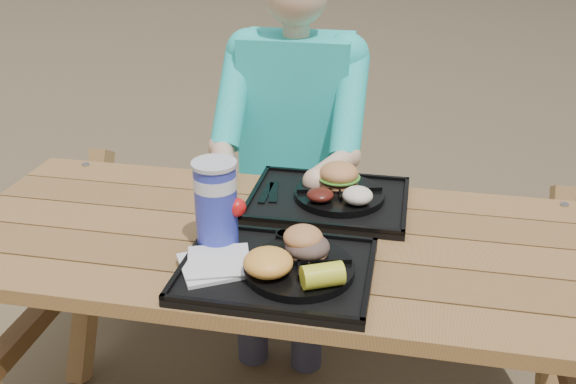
# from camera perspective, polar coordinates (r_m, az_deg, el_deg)

# --- Properties ---
(picnic_table) EXTENTS (1.80, 1.49, 0.75)m
(picnic_table) POSITION_cam_1_polar(r_m,az_deg,el_deg) (1.91, -0.00, -13.81)
(picnic_table) COLOR #999999
(picnic_table) RESTS_ON ground
(tray_near) EXTENTS (0.45, 0.35, 0.02)m
(tray_near) POSITION_cam_1_polar(r_m,az_deg,el_deg) (1.53, -1.02, -7.13)
(tray_near) COLOR black
(tray_near) RESTS_ON picnic_table
(tray_far) EXTENTS (0.45, 0.35, 0.02)m
(tray_far) POSITION_cam_1_polar(r_m,az_deg,el_deg) (1.86, 3.62, -0.85)
(tray_far) COLOR black
(tray_far) RESTS_ON picnic_table
(plate_near) EXTENTS (0.26, 0.26, 0.02)m
(plate_near) POSITION_cam_1_polar(r_m,az_deg,el_deg) (1.51, 0.99, -6.81)
(plate_near) COLOR black
(plate_near) RESTS_ON tray_near
(plate_far) EXTENTS (0.26, 0.26, 0.02)m
(plate_far) POSITION_cam_1_polar(r_m,az_deg,el_deg) (1.86, 4.60, -0.25)
(plate_far) COLOR black
(plate_far) RESTS_ON tray_far
(napkin_stack) EXTENTS (0.21, 0.21, 0.02)m
(napkin_stack) POSITION_cam_1_polar(r_m,az_deg,el_deg) (1.53, -6.64, -6.39)
(napkin_stack) COLOR silver
(napkin_stack) RESTS_ON tray_near
(soda_cup) EXTENTS (0.10, 0.10, 0.21)m
(soda_cup) POSITION_cam_1_polar(r_m,az_deg,el_deg) (1.59, -6.40, -1.18)
(soda_cup) COLOR #1622A9
(soda_cup) RESTS_ON tray_near
(condiment_bbq) EXTENTS (0.04, 0.04, 0.03)m
(condiment_bbq) POSITION_cam_1_polar(r_m,az_deg,el_deg) (1.62, -0.34, -4.05)
(condiment_bbq) COLOR black
(condiment_bbq) RESTS_ON tray_near
(condiment_mustard) EXTENTS (0.05, 0.05, 0.03)m
(condiment_mustard) POSITION_cam_1_polar(r_m,az_deg,el_deg) (1.61, 2.08, -4.26)
(condiment_mustard) COLOR yellow
(condiment_mustard) RESTS_ON tray_near
(sandwich) EXTENTS (0.10, 0.10, 0.10)m
(sandwich) POSITION_cam_1_polar(r_m,az_deg,el_deg) (1.52, 1.74, -3.85)
(sandwich) COLOR #C07943
(sandwich) RESTS_ON plate_near
(mac_cheese) EXTENTS (0.11, 0.11, 0.06)m
(mac_cheese) POSITION_cam_1_polar(r_m,az_deg,el_deg) (1.45, -1.78, -6.28)
(mac_cheese) COLOR #FDB142
(mac_cheese) RESTS_ON plate_near
(corn_cob) EXTENTS (0.12, 0.12, 0.05)m
(corn_cob) POSITION_cam_1_polar(r_m,az_deg,el_deg) (1.41, 3.09, -7.41)
(corn_cob) COLOR yellow
(corn_cob) RESTS_ON plate_near
(cutlery_far) EXTENTS (0.05, 0.14, 0.01)m
(cutlery_far) POSITION_cam_1_polar(r_m,az_deg,el_deg) (1.89, -1.30, 0.01)
(cutlery_far) COLOR black
(cutlery_far) RESTS_ON tray_far
(burger) EXTENTS (0.12, 0.12, 0.10)m
(burger) POSITION_cam_1_polar(r_m,az_deg,el_deg) (1.87, 4.56, 2.11)
(burger) COLOR #C87E46
(burger) RESTS_ON plate_far
(baked_beans) EXTENTS (0.08, 0.08, 0.03)m
(baked_beans) POSITION_cam_1_polar(r_m,az_deg,el_deg) (1.79, 2.88, -0.26)
(baked_beans) COLOR #4D160F
(baked_beans) RESTS_ON plate_far
(potato_salad) EXTENTS (0.08, 0.08, 0.05)m
(potato_salad) POSITION_cam_1_polar(r_m,az_deg,el_deg) (1.78, 6.21, -0.31)
(potato_salad) COLOR white
(potato_salad) RESTS_ON plate_far
(diner) EXTENTS (0.48, 0.84, 1.28)m
(diner) POSITION_cam_1_polar(r_m,az_deg,el_deg) (2.36, 0.67, 1.98)
(diner) COLOR teal
(diner) RESTS_ON ground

